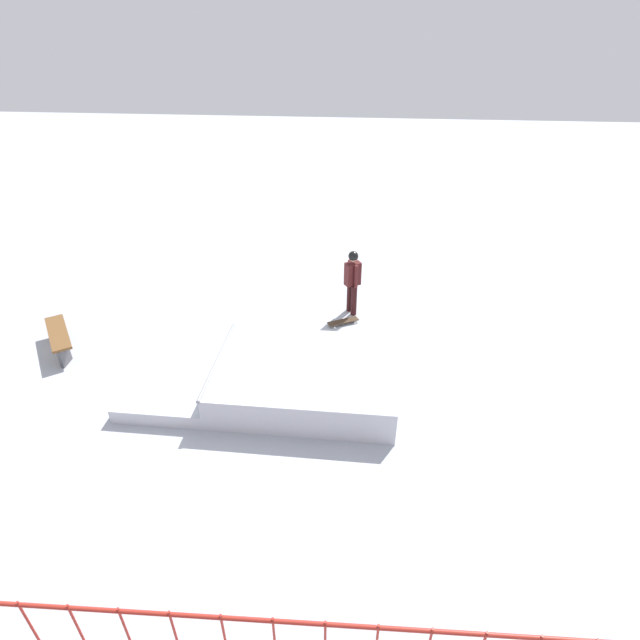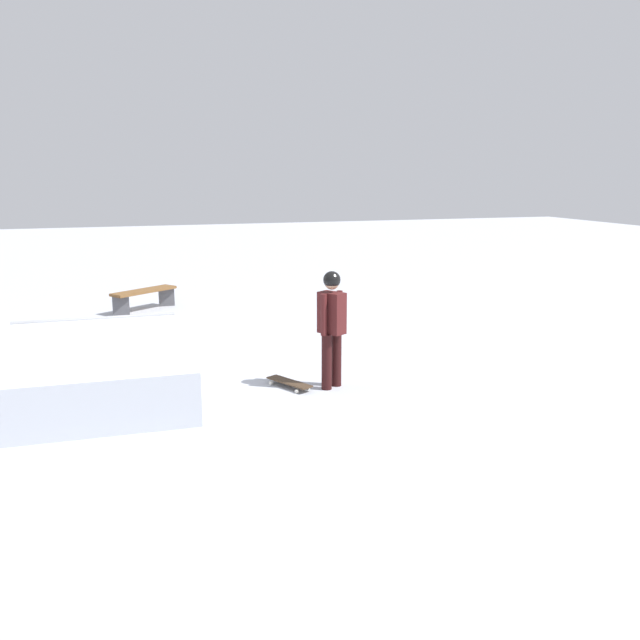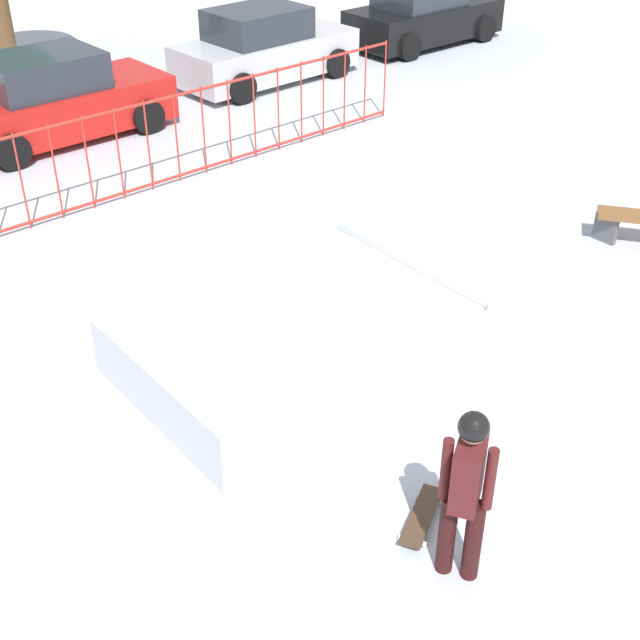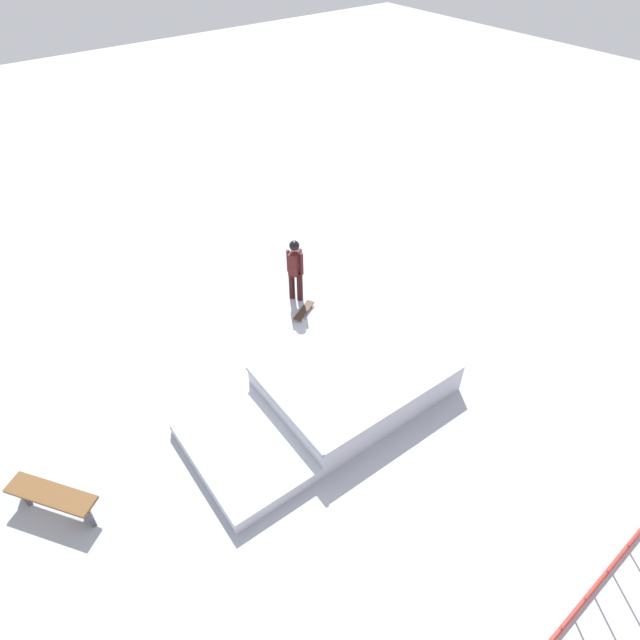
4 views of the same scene
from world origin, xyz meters
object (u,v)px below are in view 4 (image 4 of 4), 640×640
(skate_ramp, at_px, (337,391))
(park_bench, at_px, (52,497))
(skater, at_px, (295,266))
(skateboard, at_px, (304,311))

(skate_ramp, height_order, park_bench, skate_ramp)
(skater, height_order, park_bench, skater)
(park_bench, bearing_deg, skater, -161.09)
(skater, bearing_deg, skateboard, 41.64)
(skater, xyz_separation_m, park_bench, (6.63, 2.27, -0.65))
(skateboard, distance_m, park_bench, 6.67)
(skateboard, bearing_deg, skater, -135.06)
(skater, distance_m, skateboard, 1.12)
(skate_ramp, bearing_deg, skater, -110.53)
(skater, relative_size, park_bench, 1.12)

